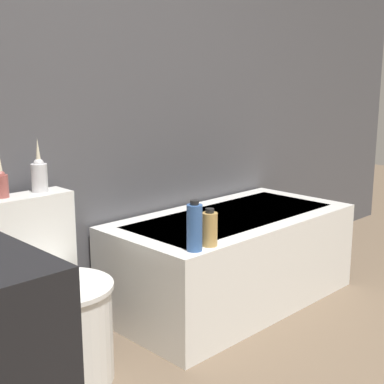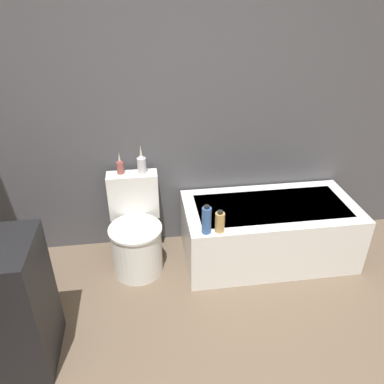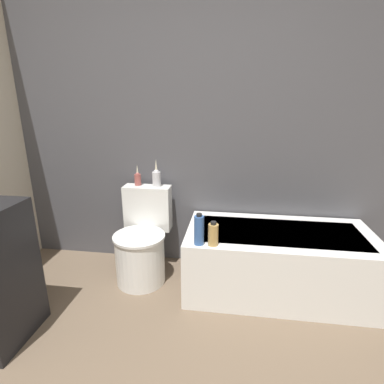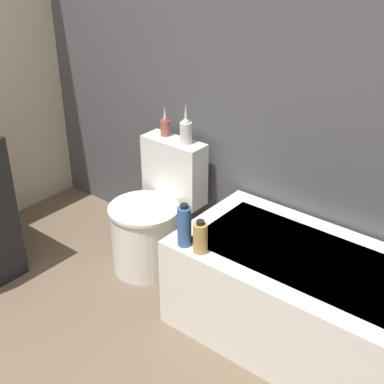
{
  "view_description": "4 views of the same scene",
  "coord_description": "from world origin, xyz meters",
  "px_view_note": "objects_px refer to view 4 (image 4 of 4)",
  "views": [
    {
      "loc": [
        -1.42,
        -0.24,
        1.27
      ],
      "look_at": [
        0.26,
        1.46,
        0.75
      ],
      "focal_mm": 50.0,
      "sensor_mm": 36.0,
      "label": 1
    },
    {
      "loc": [
        -0.23,
        -0.84,
        2.13
      ],
      "look_at": [
        0.09,
        1.47,
        0.8
      ],
      "focal_mm": 35.0,
      "sensor_mm": 36.0,
      "label": 2
    },
    {
      "loc": [
        0.4,
        -0.53,
        1.49
      ],
      "look_at": [
        0.1,
        1.56,
        0.83
      ],
      "focal_mm": 28.0,
      "sensor_mm": 36.0,
      "label": 3
    },
    {
      "loc": [
        1.61,
        -0.34,
        2.0
      ],
      "look_at": [
        0.14,
        1.47,
        0.75
      ],
      "focal_mm": 50.0,
      "sensor_mm": 36.0,
      "label": 4
    }
  ],
  "objects_px": {
    "bathtub": "(314,304)",
    "vase_silver": "(186,130)",
    "vase_gold": "(165,126)",
    "toilet": "(153,219)",
    "shampoo_bottle_tall": "(184,226)",
    "shampoo_bottle_short": "(200,238)"
  },
  "relations": [
    {
      "from": "vase_silver",
      "to": "shampoo_bottle_tall",
      "type": "xyz_separation_m",
      "value": [
        0.44,
        -0.54,
        -0.22
      ]
    },
    {
      "from": "vase_gold",
      "to": "shampoo_bottle_short",
      "type": "bearing_deg",
      "value": -38.0
    },
    {
      "from": "vase_gold",
      "to": "shampoo_bottle_tall",
      "type": "relative_size",
      "value": 0.81
    },
    {
      "from": "vase_gold",
      "to": "shampoo_bottle_tall",
      "type": "height_order",
      "value": "vase_gold"
    },
    {
      "from": "bathtub",
      "to": "vase_gold",
      "type": "relative_size",
      "value": 7.68
    },
    {
      "from": "toilet",
      "to": "vase_gold",
      "type": "distance_m",
      "value": 0.58
    },
    {
      "from": "toilet",
      "to": "shampoo_bottle_tall",
      "type": "height_order",
      "value": "toilet"
    },
    {
      "from": "toilet",
      "to": "shampoo_bottle_short",
      "type": "xyz_separation_m",
      "value": [
        0.62,
        -0.33,
        0.29
      ]
    },
    {
      "from": "vase_gold",
      "to": "vase_silver",
      "type": "height_order",
      "value": "vase_silver"
    },
    {
      "from": "shampoo_bottle_tall",
      "to": "vase_silver",
      "type": "bearing_deg",
      "value": 128.86
    },
    {
      "from": "bathtub",
      "to": "toilet",
      "type": "height_order",
      "value": "toilet"
    },
    {
      "from": "vase_gold",
      "to": "toilet",
      "type": "bearing_deg",
      "value": -69.35
    },
    {
      "from": "vase_silver",
      "to": "bathtub",
      "type": "bearing_deg",
      "value": -13.8
    },
    {
      "from": "vase_gold",
      "to": "shampoo_bottle_tall",
      "type": "distance_m",
      "value": 0.85
    },
    {
      "from": "vase_silver",
      "to": "shampoo_bottle_short",
      "type": "bearing_deg",
      "value": -45.33
    },
    {
      "from": "shampoo_bottle_tall",
      "to": "shampoo_bottle_short",
      "type": "relative_size",
      "value": 1.31
    },
    {
      "from": "vase_gold",
      "to": "shampoo_bottle_tall",
      "type": "bearing_deg",
      "value": -42.26
    },
    {
      "from": "toilet",
      "to": "vase_silver",
      "type": "distance_m",
      "value": 0.59
    },
    {
      "from": "toilet",
      "to": "bathtub",
      "type": "bearing_deg",
      "value": -1.81
    },
    {
      "from": "bathtub",
      "to": "vase_silver",
      "type": "height_order",
      "value": "vase_silver"
    },
    {
      "from": "vase_gold",
      "to": "vase_silver",
      "type": "bearing_deg",
      "value": -3.79
    },
    {
      "from": "vase_silver",
      "to": "shampoo_bottle_tall",
      "type": "bearing_deg",
      "value": -51.14
    }
  ]
}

